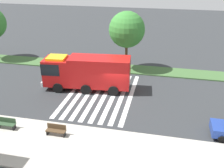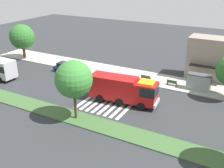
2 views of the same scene
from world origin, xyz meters
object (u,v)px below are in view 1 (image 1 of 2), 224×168
Objects in this scene: bench_near_shelter at (6,123)px; median_tree_far_west at (127,30)px; fire_truck at (85,71)px; bench_west_of_shelter at (56,130)px.

median_tree_far_west is (-7.45, -15.61, 4.66)m from bench_near_shelter.
bench_west_of_shelter is (-0.41, 8.84, -1.50)m from fire_truck.
median_tree_far_west reaches higher than fire_truck.
bench_west_of_shelter is 16.57m from median_tree_far_west.
bench_west_of_shelter is at bearing 87.00° from fire_truck.
median_tree_far_west is at bearing -100.94° from bench_west_of_shelter.
bench_near_shelter is 17.91m from median_tree_far_west.
bench_near_shelter is at bearing 59.87° from fire_truck.
median_tree_far_west reaches higher than bench_west_of_shelter.
fire_truck is 8.21m from median_tree_far_west.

